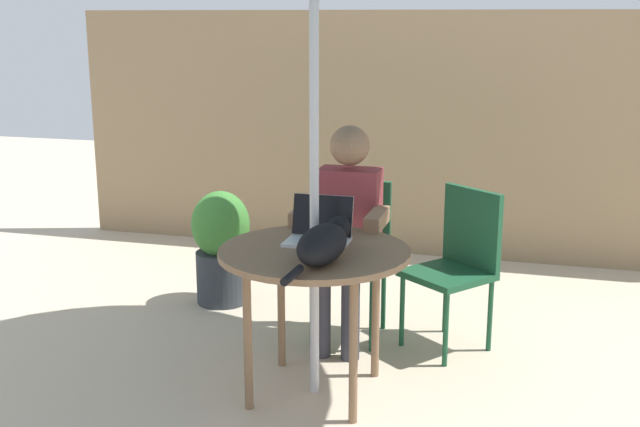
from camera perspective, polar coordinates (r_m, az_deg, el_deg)
ground_plane at (r=4.04m, az=-0.38°, el=-12.56°), size 14.00×14.00×0.00m
fence_back at (r=6.12m, az=5.96°, el=5.59°), size 5.24×0.08×1.85m
patio_table at (r=3.79m, az=-0.40°, el=-3.59°), size 0.91×0.91×0.73m
chair_occupied at (r=4.58m, az=2.34°, el=-2.34°), size 0.40×0.40×0.89m
chair_empty at (r=4.46m, az=9.88°, el=-3.01°), size 0.56×0.56×0.89m
person_seated at (r=4.39m, az=1.90°, el=-0.76°), size 0.48×0.48×1.23m
laptop at (r=3.90m, az=-0.01°, el=-1.06°), size 0.30×0.25×0.21m
cat at (r=3.57m, az=0.30°, el=-2.14°), size 0.22×0.65×0.17m
potted_plant_near_fence at (r=5.14m, az=-7.06°, el=-2.22°), size 0.37×0.37×0.73m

